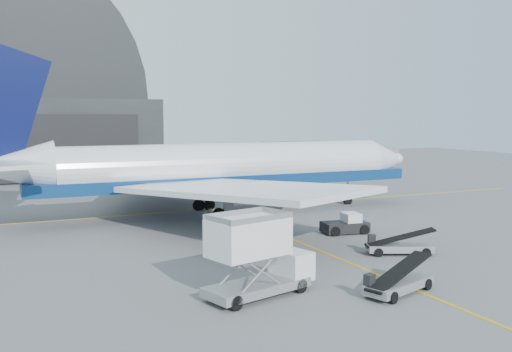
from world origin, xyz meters
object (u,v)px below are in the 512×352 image
airliner (213,169)px  pushback_tug (346,225)px  catering_truck (256,257)px  belt_loader_a (398,283)px  belt_loader_b (399,246)px

airliner → pushback_tug: bearing=-62.1°
catering_truck → belt_loader_a: size_ratio=1.31×
pushback_tug → belt_loader_b: size_ratio=0.82×
airliner → catering_truck: size_ratio=6.94×
belt_loader_a → belt_loader_b: size_ratio=1.05×
catering_truck → pushback_tug: 18.09m
airliner → belt_loader_a: 27.62m
catering_truck → belt_loader_b: 13.60m
belt_loader_a → pushback_tug: bearing=47.5°
belt_loader_a → catering_truck: bearing=140.5°
pushback_tug → belt_loader_b: belt_loader_b is taller
catering_truck → pushback_tug: (13.52, 11.93, -1.51)m
belt_loader_a → airliner: bearing=71.8°
catering_truck → belt_loader_a: (7.12, -2.68, -1.56)m
pushback_tug → belt_loader_a: bearing=-105.5°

